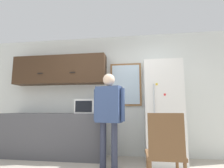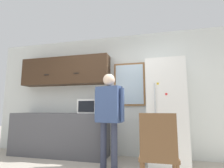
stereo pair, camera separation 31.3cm
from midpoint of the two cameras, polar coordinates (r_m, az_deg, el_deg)
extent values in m
cube|color=silver|center=(4.02, 2.34, -3.16)|extent=(6.00, 0.06, 2.70)
cube|color=#4C4C51|center=(4.11, -14.63, -15.53)|extent=(2.16, 0.59, 0.91)
cube|color=#3D2819|center=(4.29, -13.11, 4.05)|extent=(2.16, 0.33, 0.65)
cube|color=black|center=(4.30, -18.73, 2.89)|extent=(0.12, 0.01, 0.01)
cube|color=black|center=(3.95, -9.41, 3.53)|extent=(0.12, 0.01, 0.01)
cube|color=white|center=(3.73, -4.29, -7.35)|extent=(0.48, 0.38, 0.29)
cube|color=black|center=(3.56, -5.97, -7.29)|extent=(0.34, 0.01, 0.22)
cube|color=#B2B2B2|center=(3.48, -2.12, -7.31)|extent=(0.07, 0.01, 0.23)
cylinder|color=#33384C|center=(3.23, 0.14, -19.19)|extent=(0.11, 0.11, 0.77)
cylinder|color=#33384C|center=(3.13, 3.78, -19.52)|extent=(0.11, 0.11, 0.77)
cube|color=#384C7A|center=(3.12, 1.87, -6.64)|extent=(0.49, 0.33, 0.63)
sphere|color=beige|center=(3.16, 1.83, 1.39)|extent=(0.22, 0.22, 0.22)
cylinder|color=#384C7A|center=(3.25, -2.30, -6.81)|extent=(0.07, 0.07, 0.57)
cylinder|color=#384C7A|center=(3.01, 6.37, -6.66)|extent=(0.07, 0.07, 0.57)
cube|color=white|center=(3.56, 19.65, -8.30)|extent=(0.70, 0.69, 1.93)
cylinder|color=silver|center=(3.18, 16.68, -5.73)|extent=(0.02, 0.02, 0.67)
cube|color=yellow|center=(3.23, 17.44, 0.16)|extent=(0.04, 0.01, 0.04)
cube|color=red|center=(3.22, 20.00, -3.12)|extent=(0.04, 0.01, 0.04)
cube|color=brown|center=(2.37, 18.87, -21.50)|extent=(0.45, 0.45, 0.04)
cube|color=brown|center=(2.12, 19.08, -15.72)|extent=(0.41, 0.05, 0.50)
cube|color=olive|center=(3.94, 7.98, -0.08)|extent=(0.69, 0.04, 0.96)
cube|color=silver|center=(3.92, 7.94, -0.03)|extent=(0.61, 0.01, 0.88)
camera|label=1|loc=(0.16, -87.14, -0.41)|focal=28.00mm
camera|label=2|loc=(0.16, 92.86, 0.41)|focal=28.00mm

